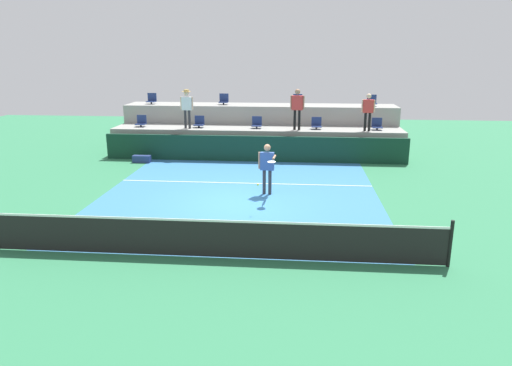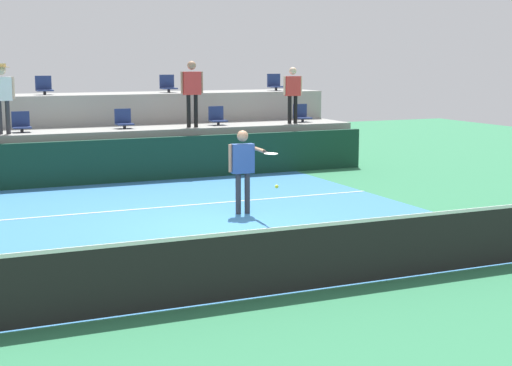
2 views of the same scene
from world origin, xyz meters
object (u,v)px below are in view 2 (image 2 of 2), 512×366
Objects in this scene: spectator_with_hat at (2,91)px; spectator_leaning_on_rail at (192,87)px; tennis_ball at (277,187)px; spectator_in_grey at (293,90)px; stadium_chair_upper_far_right at (275,84)px; stadium_chair_upper_right at (168,85)px; tennis_player at (244,163)px; stadium_chair_lower_far_right at (301,115)px; stadium_chair_lower_center at (124,120)px; stadium_chair_upper_left at (44,87)px; stadium_chair_lower_left at (21,124)px; stadium_chair_lower_right at (217,117)px.

spectator_with_hat is 0.97× the size of spectator_leaning_on_rail.
spectator_in_grey is at bearing 61.73° from tennis_ball.
spectator_leaning_on_rail reaches higher than stadium_chair_upper_far_right.
tennis_player is (-0.92, -7.94, -1.29)m from stadium_chair_upper_right.
stadium_chair_lower_far_right is at bearing 6.23° from spectator_leaning_on_rail.
spectator_with_hat is (-3.08, -0.38, 0.84)m from stadium_chair_lower_center.
stadium_chair_upper_left is 0.30× the size of spectator_with_hat.
spectator_with_hat is (-0.45, -0.38, 0.84)m from stadium_chair_lower_left.
stadium_chair_lower_far_right is (2.65, 0.00, 0.00)m from stadium_chair_lower_right.
spectator_leaning_on_rail reaches higher than spectator_with_hat.
tennis_player is (2.65, -7.94, -1.29)m from stadium_chair_upper_left.
spectator_leaning_on_rail is at bearing -156.11° from stadium_chair_lower_right.
stadium_chair_upper_far_right is at bearing 31.99° from spectator_leaning_on_rail.
stadium_chair_upper_left is at bearing 157.89° from stadium_chair_lower_right.
stadium_chair_lower_center is 2.66m from stadium_chair_upper_left.
spectator_leaning_on_rail is at bearing 82.03° from tennis_ball.
stadium_chair_lower_left is at bearing 180.00° from stadium_chair_lower_far_right.
spectator_in_grey is at bearing -141.58° from stadium_chair_lower_far_right.
stadium_chair_upper_right is 0.30× the size of spectator_with_hat.
spectator_leaning_on_rail is (-0.87, -0.38, 0.87)m from stadium_chair_lower_right.
spectator_leaning_on_rail is at bearing -4.96° from stadium_chair_lower_left.
spectator_leaning_on_rail reaches higher than stadium_chair_lower_far_right.
stadium_chair_lower_center and stadium_chair_lower_far_right have the same top height.
spectator_with_hat is at bearing 116.57° from tennis_ball.
stadium_chair_upper_right is (-3.51, 1.80, 0.85)m from stadium_chair_lower_far_right.
stadium_chair_upper_left is (0.86, 1.80, 0.85)m from stadium_chair_lower_left.
stadium_chair_upper_left reaches higher than tennis_ball.
tennis_ball is at bearing -67.22° from stadium_chair_lower_left.
tennis_ball is (2.50, -9.80, -1.46)m from stadium_chair_upper_left.
spectator_leaning_on_rail reaches higher than stadium_chair_upper_left.
stadium_chair_upper_far_right is (2.63, 1.80, 0.85)m from stadium_chair_lower_right.
stadium_chair_upper_far_right is 0.29× the size of spectator_leaning_on_rail.
spectator_leaning_on_rail is (3.56, -2.18, 0.02)m from stadium_chair_upper_left.
stadium_chair_lower_right is at bearing 3.83° from spectator_with_hat.
stadium_chair_lower_center is at bearing 0.00° from stadium_chair_lower_left.
tennis_ball is (-1.93, -8.00, -0.61)m from stadium_chair_lower_right.
spectator_leaning_on_rail is at bearing -173.77° from stadium_chair_lower_far_right.
stadium_chair_lower_left is 4.85m from stadium_chair_upper_right.
spectator_leaning_on_rail is 7.83m from tennis_ball.
stadium_chair_lower_center is 8.05m from tennis_ball.
spectator_in_grey is (-0.48, -0.38, 0.74)m from stadium_chair_lower_far_right.
stadium_chair_lower_far_right is 0.30× the size of spectator_with_hat.
tennis_player is at bearing -99.04° from spectator_leaning_on_rail.
stadium_chair_lower_right is 2.17m from stadium_chair_upper_right.
stadium_chair_upper_right is at bearing 152.87° from stadium_chair_lower_far_right.
spectator_in_grey reaches higher than stadium_chair_lower_left.
tennis_player is at bearing -106.18° from stadium_chair_lower_right.
stadium_chair_lower_far_right is 0.96m from spectator_in_grey.
spectator_leaning_on_rail is (4.87, -0.00, 0.03)m from spectator_with_hat.
stadium_chair_upper_left is at bearing 180.00° from stadium_chair_upper_far_right.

